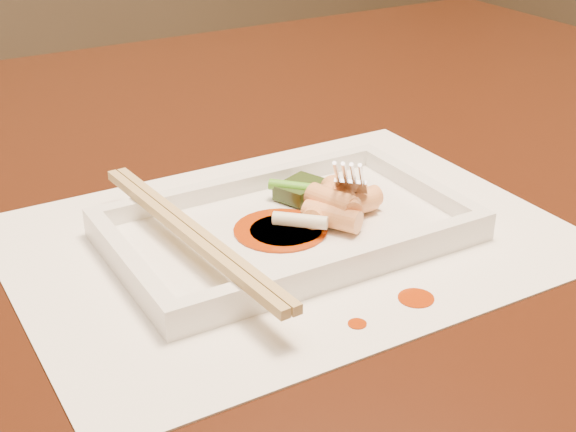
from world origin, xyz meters
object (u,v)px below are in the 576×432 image
plate_base (288,233)px  fork (356,111)px  chopstick_a (185,233)px  table (214,262)px  placemat (288,238)px

plate_base → fork: size_ratio=1.86×
chopstick_a → plate_base: bearing=0.0°
table → placemat: size_ratio=3.50×
table → fork: fork is taller
placemat → chopstick_a: bearing=180.0°
chopstick_a → table: bearing=60.0°
table → plate_base: size_ratio=5.38×
fork → table: bearing=113.8°
table → fork: (0.06, -0.14, 0.18)m
table → fork: bearing=-66.2°
table → chopstick_a: bearing=-120.0°
table → chopstick_a: 0.22m
chopstick_a → fork: bearing=6.8°
table → chopstick_a: (-0.09, -0.16, 0.13)m
plate_base → fork: fork is taller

